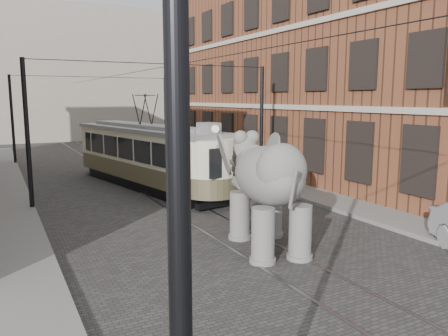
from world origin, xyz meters
TOP-DOWN VIEW (x-y plane):
  - ground at (0.00, 0.00)m, footprint 120.00×120.00m
  - tram_rails at (0.00, 0.00)m, footprint 1.54×80.00m
  - sidewalk_right at (6.00, 0.00)m, footprint 2.00×60.00m
  - sidewalk_left at (-6.50, 0.00)m, footprint 2.00×60.00m
  - brick_building at (11.00, 9.00)m, footprint 8.00×26.00m
  - distant_block at (0.00, 40.00)m, footprint 28.00×10.00m
  - catenary at (-0.20, 5.00)m, footprint 11.00×30.20m
  - tram at (-0.03, 8.42)m, footprint 4.67×11.94m
  - elephant at (0.31, -2.18)m, footprint 4.22×6.13m

SIDE VIEW (x-z plane):
  - ground at x=0.00m, z-range 0.00..0.00m
  - tram_rails at x=0.00m, z-range 0.00..0.02m
  - sidewalk_right at x=6.00m, z-range 0.00..0.15m
  - sidewalk_left at x=-6.50m, z-range 0.00..0.15m
  - elephant at x=0.31m, z-range 0.00..3.42m
  - tram at x=-0.03m, z-range 0.00..4.64m
  - catenary at x=-0.20m, z-range 0.00..6.00m
  - brick_building at x=11.00m, z-range 0.00..12.00m
  - distant_block at x=0.00m, z-range 0.00..14.00m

